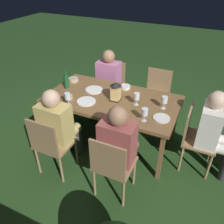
{
  "coord_description": "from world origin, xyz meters",
  "views": [
    {
      "loc": [
        -1.14,
        2.47,
        2.33
      ],
      "look_at": [
        0.0,
        0.0,
        0.53
      ],
      "focal_mm": 36.57,
      "sensor_mm": 36.0,
      "label": 1
    }
  ],
  "objects_px": {
    "person_in_mustard": "(59,125)",
    "bowl_dip": "(74,79)",
    "bowl_olives": "(68,97)",
    "chair_side_left_a": "(156,93)",
    "wine_glass_a": "(68,97)",
    "green_bottle_on_table": "(66,81)",
    "bowl_bread": "(121,114)",
    "person_in_cream": "(214,131)",
    "bowl_salad": "(125,87)",
    "dining_table": "(112,102)",
    "chair_head_near": "(195,136)",
    "wine_glass_b": "(137,97)",
    "plate_c": "(161,118)",
    "wine_glass_c": "(145,112)",
    "person_in_pink": "(107,81)",
    "chair_side_right_b": "(51,144)",
    "chair_side_right_a": "(112,165)",
    "lantern_centerpiece": "(116,91)",
    "plate_b": "(86,101)",
    "plate_a": "(94,90)",
    "person_in_rust": "(120,143)",
    "chair_side_left_b": "(112,84)",
    "wine_glass_d": "(164,100)"
  },
  "relations": [
    {
      "from": "wine_glass_c",
      "to": "plate_b",
      "type": "xyz_separation_m",
      "value": [
        0.84,
        -0.09,
        -0.11
      ]
    },
    {
      "from": "plate_c",
      "to": "bowl_bread",
      "type": "height_order",
      "value": "bowl_bread"
    },
    {
      "from": "wine_glass_d",
      "to": "dining_table",
      "type": "bearing_deg",
      "value": 3.75
    },
    {
      "from": "chair_head_near",
      "to": "chair_side_right_a",
      "type": "bearing_deg",
      "value": 49.67
    },
    {
      "from": "wine_glass_b",
      "to": "chair_side_right_b",
      "type": "bearing_deg",
      "value": 48.51
    },
    {
      "from": "wine_glass_d",
      "to": "bowl_olives",
      "type": "height_order",
      "value": "wine_glass_d"
    },
    {
      "from": "wine_glass_a",
      "to": "bowl_dip",
      "type": "xyz_separation_m",
      "value": [
        0.33,
        -0.63,
        -0.09
      ]
    },
    {
      "from": "person_in_cream",
      "to": "bowl_salad",
      "type": "xyz_separation_m",
      "value": [
        1.3,
        -0.35,
        0.14
      ]
    },
    {
      "from": "plate_c",
      "to": "bowl_salad",
      "type": "distance_m",
      "value": 0.87
    },
    {
      "from": "bowl_olives",
      "to": "chair_side_left_a",
      "type": "bearing_deg",
      "value": -129.92
    },
    {
      "from": "chair_side_left_b",
      "to": "wine_glass_b",
      "type": "bearing_deg",
      "value": 130.52
    },
    {
      "from": "person_in_cream",
      "to": "lantern_centerpiece",
      "type": "height_order",
      "value": "person_in_cream"
    },
    {
      "from": "chair_side_right_a",
      "to": "person_in_mustard",
      "type": "distance_m",
      "value": 0.85
    },
    {
      "from": "chair_side_right_b",
      "to": "bowl_dip",
      "type": "distance_m",
      "value": 1.22
    },
    {
      "from": "bowl_olives",
      "to": "person_in_pink",
      "type": "bearing_deg",
      "value": -98.18
    },
    {
      "from": "wine_glass_a",
      "to": "plate_a",
      "type": "height_order",
      "value": "wine_glass_a"
    },
    {
      "from": "bowl_olives",
      "to": "bowl_bread",
      "type": "bearing_deg",
      "value": 174.45
    },
    {
      "from": "person_in_rust",
      "to": "wine_glass_b",
      "type": "distance_m",
      "value": 0.71
    },
    {
      "from": "lantern_centerpiece",
      "to": "wine_glass_c",
      "type": "relative_size",
      "value": 1.57
    },
    {
      "from": "dining_table",
      "to": "plate_a",
      "type": "bearing_deg",
      "value": -17.24
    },
    {
      "from": "person_in_mustard",
      "to": "wine_glass_d",
      "type": "bearing_deg",
      "value": -146.69
    },
    {
      "from": "person_in_mustard",
      "to": "wine_glass_d",
      "type": "distance_m",
      "value": 1.35
    },
    {
      "from": "person_in_pink",
      "to": "wine_glass_c",
      "type": "relative_size",
      "value": 6.8
    },
    {
      "from": "person_in_cream",
      "to": "chair_side_right_b",
      "type": "height_order",
      "value": "person_in_cream"
    },
    {
      "from": "person_in_cream",
      "to": "wine_glass_a",
      "type": "height_order",
      "value": "person_in_cream"
    },
    {
      "from": "chair_side_left_a",
      "to": "wine_glass_b",
      "type": "relative_size",
      "value": 5.15
    },
    {
      "from": "chair_side_left_a",
      "to": "plate_c",
      "type": "bearing_deg",
      "value": 107.24
    },
    {
      "from": "wine_glass_c",
      "to": "bowl_bread",
      "type": "xyz_separation_m",
      "value": [
        0.29,
        0.02,
        -0.1
      ]
    },
    {
      "from": "chair_side_right_a",
      "to": "green_bottle_on_table",
      "type": "xyz_separation_m",
      "value": [
        1.15,
        -0.88,
        0.38
      ]
    },
    {
      "from": "wine_glass_a",
      "to": "plate_b",
      "type": "relative_size",
      "value": 0.67
    },
    {
      "from": "chair_side_right_b",
      "to": "plate_b",
      "type": "height_order",
      "value": "chair_side_right_b"
    },
    {
      "from": "wine_glass_b",
      "to": "bowl_bread",
      "type": "xyz_separation_m",
      "value": [
        0.09,
        0.32,
        -0.1
      ]
    },
    {
      "from": "wine_glass_a",
      "to": "chair_side_right_b",
      "type": "bearing_deg",
      "value": 94.95
    },
    {
      "from": "green_bottle_on_table",
      "to": "bowl_bread",
      "type": "height_order",
      "value": "green_bottle_on_table"
    },
    {
      "from": "person_in_cream",
      "to": "plate_c",
      "type": "height_order",
      "value": "person_in_cream"
    },
    {
      "from": "chair_side_right_b",
      "to": "bowl_bread",
      "type": "xyz_separation_m",
      "value": [
        -0.68,
        -0.54,
        0.29
      ]
    },
    {
      "from": "person_in_cream",
      "to": "person_in_mustard",
      "type": "xyz_separation_m",
      "value": [
        1.76,
        0.68,
        0.0
      ]
    },
    {
      "from": "person_in_mustard",
      "to": "plate_c",
      "type": "bearing_deg",
      "value": -156.78
    },
    {
      "from": "person_in_mustard",
      "to": "wine_glass_a",
      "type": "distance_m",
      "value": 0.38
    },
    {
      "from": "dining_table",
      "to": "bowl_salad",
      "type": "distance_m",
      "value": 0.36
    },
    {
      "from": "lantern_centerpiece",
      "to": "bowl_salad",
      "type": "bearing_deg",
      "value": -88.3
    },
    {
      "from": "person_in_mustard",
      "to": "bowl_dip",
      "type": "bearing_deg",
      "value": -68.3
    },
    {
      "from": "person_in_rust",
      "to": "chair_side_left_b",
      "type": "distance_m",
      "value": 1.77
    },
    {
      "from": "person_in_mustard",
      "to": "wine_glass_a",
      "type": "xyz_separation_m",
      "value": [
        0.04,
        -0.29,
        0.23
      ]
    },
    {
      "from": "chair_side_left_a",
      "to": "bowl_bread",
      "type": "height_order",
      "value": "chair_side_left_a"
    },
    {
      "from": "person_in_rust",
      "to": "bowl_bread",
      "type": "bearing_deg",
      "value": -68.49
    },
    {
      "from": "wine_glass_b",
      "to": "wine_glass_c",
      "type": "bearing_deg",
      "value": 124.06
    },
    {
      "from": "bowl_dip",
      "to": "person_in_cream",
      "type": "bearing_deg",
      "value": 173.55
    },
    {
      "from": "dining_table",
      "to": "chair_head_near",
      "type": "xyz_separation_m",
      "value": [
        -1.16,
        0.0,
        -0.22
      ]
    },
    {
      "from": "bowl_olives",
      "to": "dining_table",
      "type": "bearing_deg",
      "value": -154.65
    }
  ]
}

